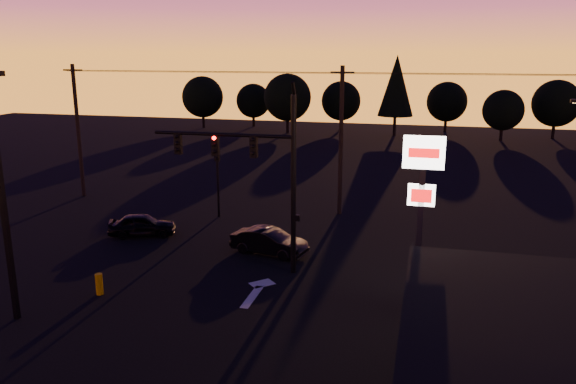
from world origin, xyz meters
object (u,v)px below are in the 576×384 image
Objects in this scene: secondary_signal at (217,171)px; pylon_sign at (422,187)px; car_left at (142,225)px; traffic_signal_mast at (258,164)px; parking_lot_light at (0,182)px; bollard at (99,284)px; suv_parked at (478,333)px; car_mid at (269,241)px.

secondary_signal is 15.75m from pylon_sign.
car_left is (-2.75, -4.37, -2.25)m from secondary_signal.
traffic_signal_mast reaches higher than pylon_sign.
parking_lot_light reaches higher than traffic_signal_mast.
bollard is (-5.60, -4.30, -4.49)m from traffic_signal_mast.
parking_lot_light is at bearing -123.80° from bollard.
pylon_sign reaches higher than secondary_signal.
parking_lot_light is 15.19m from pylon_sign.
traffic_signal_mast is at bearing 162.76° from suv_parked.
parking_lot_light is 1.34× the size of pylon_sign.
parking_lot_light is at bearing -99.79° from secondary_signal.
suv_parked reaches higher than bollard.
car_mid is at bearing 51.40° from parking_lot_light.
secondary_signal is 14.90m from parking_lot_light.
car_mid reaches higher than bollard.
traffic_signal_mast reaches higher than secondary_signal.
pylon_sign is at bearing -110.06° from car_mid.
secondary_signal is 0.48× the size of parking_lot_light.
traffic_signal_mast reaches higher than bollard.
traffic_signal_mast reaches higher than car_left.
car_mid is 0.81× the size of suv_parked.
parking_lot_light is 10.16× the size of bollard.
parking_lot_light is 2.55× the size of car_left.
car_left is 0.75× the size of suv_parked.
traffic_signal_mast is 11.43m from suv_parked.
bollard is 0.25× the size of car_left.
traffic_signal_mast is 9.33m from car_left.
car_mid is (5.45, 6.39, 0.18)m from bollard.
bollard is (1.80, 2.69, -4.82)m from parking_lot_light.
pylon_sign is 13.58m from bollard.
parking_lot_light reaches higher than suv_parked.
secondary_signal reaches higher than bollard.
traffic_signal_mast is at bearing -132.26° from car_left.
secondary_signal is at bearing 150.27° from suv_parked.
pylon_sign is at bearing -130.89° from car_left.
car_mid is at bearing -48.63° from secondary_signal.
secondary_signal is 5.63m from car_left.
car_mid is (4.75, -5.40, -2.23)m from secondary_signal.
pylon_sign is 1.43× the size of suv_parked.
pylon_sign reaches higher than bollard.
secondary_signal is 1.13× the size of car_mid.
pylon_sign is (12.00, -9.99, 2.05)m from secondary_signal.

